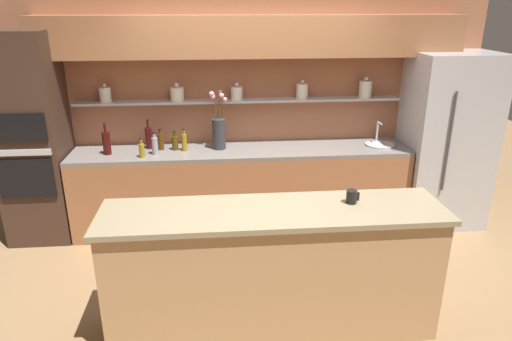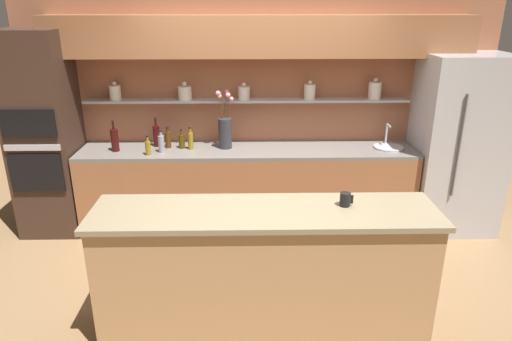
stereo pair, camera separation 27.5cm
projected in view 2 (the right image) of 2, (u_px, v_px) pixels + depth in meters
ground_plane at (262, 288)px, 4.11m from camera, size 12.00×12.00×0.00m
back_wall_unit at (258, 86)px, 5.01m from camera, size 5.20×0.44×2.60m
back_counter_unit at (248, 188)px, 5.11m from camera, size 3.64×0.62×0.92m
island_counter at (264, 271)px, 3.45m from camera, size 2.51×0.61×1.02m
refrigerator at (457, 145)px, 4.94m from camera, size 0.89×0.73×1.93m
oven_tower at (45, 135)px, 4.85m from camera, size 0.64×0.64×2.18m
flower_vase at (225, 130)px, 4.93m from camera, size 0.19×0.15×0.63m
sink_fixture at (388, 146)px, 4.98m from camera, size 0.32×0.32×0.25m
bottle_spirit_0 at (168, 139)px, 4.97m from camera, size 0.06×0.06×0.23m
bottle_oil_1 at (182, 141)px, 4.96m from camera, size 0.07×0.07×0.21m
bottle_wine_2 at (157, 135)px, 5.01m from camera, size 0.07×0.07×0.33m
bottle_wine_3 at (115, 140)px, 4.84m from camera, size 0.08×0.08×0.33m
bottle_oil_4 at (191, 140)px, 4.92m from camera, size 0.06×0.06×0.25m
bottle_spirit_5 at (161, 143)px, 4.82m from camera, size 0.06×0.06×0.24m
bottle_oil_6 at (148, 147)px, 4.74m from camera, size 0.06×0.06×0.21m
coffee_mug at (345, 199)px, 3.32m from camera, size 0.10×0.08×0.10m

